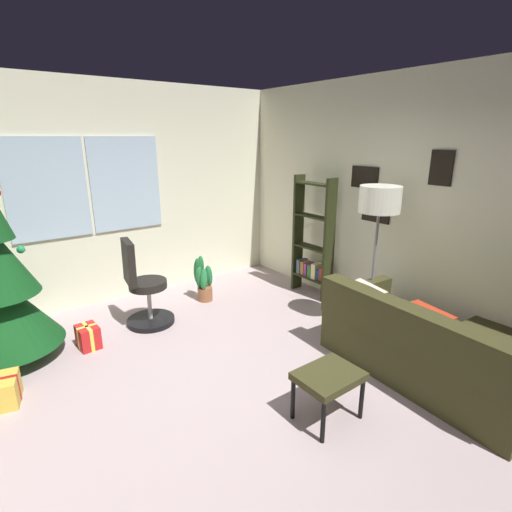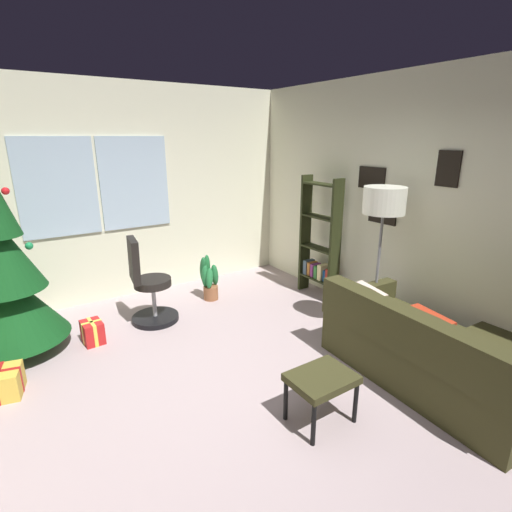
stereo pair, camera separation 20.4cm
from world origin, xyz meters
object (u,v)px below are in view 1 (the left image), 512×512
couch (446,348)px  gift_box_green (37,329)px  gift_box_red (88,337)px  footstool (329,379)px  floor_lamp (379,207)px  potted_plant (203,280)px  bookshelf (313,245)px  office_chair (144,292)px

couch → gift_box_green: 4.31m
gift_box_red → footstool: bearing=-61.8°
couch → gift_box_green: couch is taller
couch → floor_lamp: (0.17, 0.99, 1.17)m
couch → footstool: 1.34m
gift_box_green → footstool: bearing=-60.4°
couch → potted_plant: 3.07m
couch → gift_box_green: size_ratio=7.14×
footstool → potted_plant: potted_plant is taller
footstool → floor_lamp: floor_lamp is taller
gift_box_green → floor_lamp: size_ratio=0.17×
bookshelf → footstool: bearing=-131.6°
couch → bookshelf: 2.27m
couch → office_chair: size_ratio=1.89×
office_chair → bookshelf: 2.33m
couch → gift_box_red: couch is taller
footstool → potted_plant: size_ratio=0.78×
bookshelf → floor_lamp: size_ratio=1.00×
gift_box_green → bookshelf: 3.54m
gift_box_red → bookshelf: (2.95, -0.35, 0.60)m
gift_box_red → bookshelf: bearing=-6.9°
office_chair → bookshelf: bearing=-12.6°
gift_box_red → bookshelf: bookshelf is taller
office_chair → potted_plant: office_chair is taller
gift_box_green → potted_plant: 2.04m
office_chair → couch: bearing=-55.5°
gift_box_green → potted_plant: bearing=-5.7°
footstool → gift_box_green: bearing=119.6°
bookshelf → floor_lamp: floor_lamp is taller
floor_lamp → potted_plant: (-1.10, 1.93, -1.16)m
bookshelf → couch: bearing=-100.5°
couch → gift_box_green: bearing=133.4°
gift_box_green → floor_lamp: 4.02m
gift_box_green → floor_lamp: floor_lamp is taller
couch → floor_lamp: 1.55m
office_chair → floor_lamp: bearing=-40.0°
footstool → office_chair: bearing=102.3°
footstool → floor_lamp: (1.49, 0.74, 1.09)m
bookshelf → potted_plant: bookshelf is taller
couch → potted_plant: (-0.94, 2.92, 0.01)m
couch → footstool: bearing=169.2°
gift_box_green → floor_lamp: (3.12, -2.13, 1.36)m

